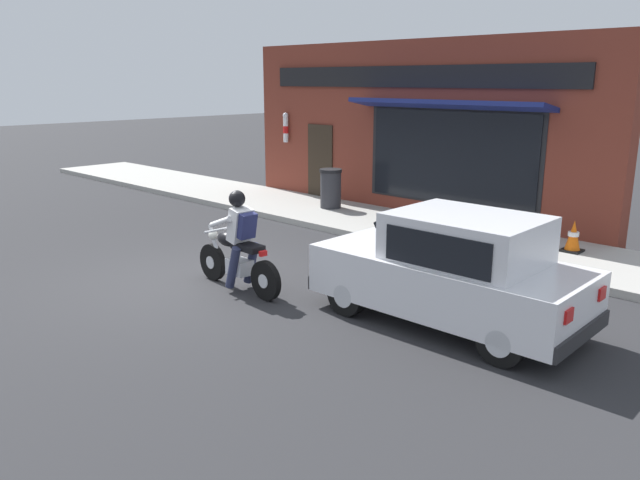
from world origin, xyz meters
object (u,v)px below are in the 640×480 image
object	(u,v)px
car_hatchback	(452,271)
traffic_cone	(573,236)
trash_bin	(331,188)
motorcycle_with_rider	(238,249)

from	to	relation	value
car_hatchback	traffic_cone	size ratio (longest dim) A/B	6.33
traffic_cone	trash_bin	distance (m)	6.11
traffic_cone	trash_bin	bearing A→B (deg)	90.97
motorcycle_with_rider	car_hatchback	xyz separation A→B (m)	(1.09, -3.24, 0.09)
car_hatchback	trash_bin	size ratio (longest dim) A/B	3.88
trash_bin	traffic_cone	bearing A→B (deg)	-89.03
car_hatchback	traffic_cone	world-z (taller)	car_hatchback
car_hatchback	trash_bin	bearing A→B (deg)	55.45
motorcycle_with_rider	car_hatchback	size ratio (longest dim) A/B	0.53
motorcycle_with_rider	traffic_cone	size ratio (longest dim) A/B	3.37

